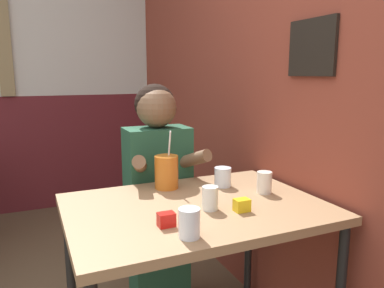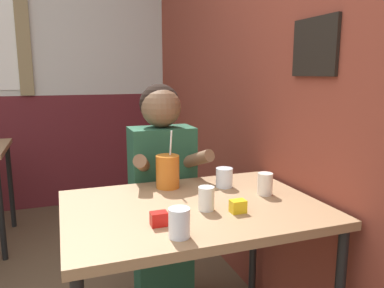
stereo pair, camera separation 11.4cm
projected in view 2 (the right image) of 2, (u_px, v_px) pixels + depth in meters
The scene contains 11 objects.
brick_wall_right at pixel (220, 67), 2.60m from camera, with size 0.08×4.79×2.70m.
back_wall at pixel (21, 68), 3.46m from camera, with size 5.67×0.09×2.70m.
main_table at pixel (193, 221), 1.56m from camera, with size 1.05×0.76×0.77m.
person_seated at pixel (162, 191), 2.05m from camera, with size 0.42×0.41×1.25m.
cocktail_pitcher at pixel (168, 171), 1.77m from camera, with size 0.11×0.11×0.28m.
glass_near_pitcher at pixel (179, 223), 1.23m from camera, with size 0.07×0.07×0.10m.
glass_center at pixel (206, 198), 1.48m from camera, with size 0.06×0.06×0.09m.
glass_far_side at pixel (265, 184), 1.67m from camera, with size 0.07×0.07×0.10m.
glass_by_brick at pixel (224, 178), 1.78m from camera, with size 0.08×0.08×0.09m.
condiment_ketchup at pixel (159, 219), 1.33m from camera, with size 0.06×0.04×0.05m.
condiment_mustard at pixel (238, 206), 1.46m from camera, with size 0.06×0.04×0.05m.
Camera 2 is at (0.28, -1.04, 1.30)m, focal length 35.00 mm.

